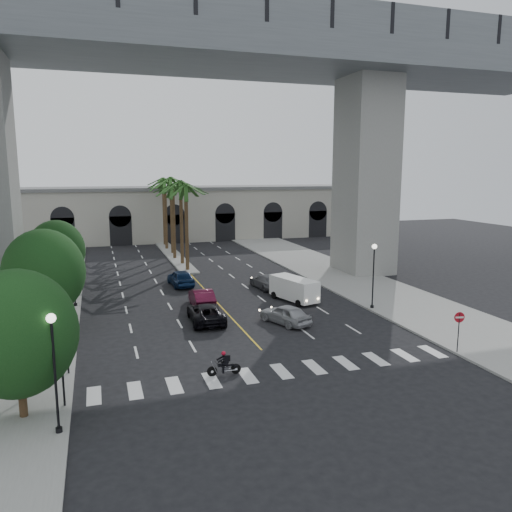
{
  "coord_description": "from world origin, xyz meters",
  "views": [
    {
      "loc": [
        -9.45,
        -26.15,
        11.08
      ],
      "look_at": [
        0.92,
        6.0,
        5.27
      ],
      "focal_mm": 35.0,
      "sensor_mm": 36.0,
      "label": 1
    }
  ],
  "objects": [
    {
      "name": "ground",
      "position": [
        0.0,
        0.0,
        0.0
      ],
      "size": [
        140.0,
        140.0,
        0.0
      ],
      "primitive_type": "plane",
      "color": "black",
      "rests_on": "ground"
    },
    {
      "name": "sidewalk_left",
      "position": [
        -15.0,
        15.0,
        0.07
      ],
      "size": [
        8.0,
        100.0,
        0.15
      ],
      "primitive_type": "cube",
      "color": "gray",
      "rests_on": "ground"
    },
    {
      "name": "sidewalk_right",
      "position": [
        15.0,
        15.0,
        0.07
      ],
      "size": [
        8.0,
        100.0,
        0.15
      ],
      "primitive_type": "cube",
      "color": "gray",
      "rests_on": "ground"
    },
    {
      "name": "median",
      "position": [
        0.0,
        38.0,
        0.1
      ],
      "size": [
        2.0,
        24.0,
        0.2
      ],
      "primitive_type": "cube",
      "color": "gray",
      "rests_on": "ground"
    },
    {
      "name": "pier_building",
      "position": [
        0.0,
        55.0,
        4.27
      ],
      "size": [
        71.0,
        10.5,
        8.5
      ],
      "color": "#B3B0A0",
      "rests_on": "ground"
    },
    {
      "name": "bridge",
      "position": [
        3.42,
        22.0,
        18.51
      ],
      "size": [
        75.0,
        13.0,
        26.0
      ],
      "color": "gray",
      "rests_on": "ground"
    },
    {
      "name": "palm_a",
      "position": [
        0.0,
        28.0,
        9.1
      ],
      "size": [
        3.2,
        3.2,
        10.3
      ],
      "color": "#47331E",
      "rests_on": "ground"
    },
    {
      "name": "palm_b",
      "position": [
        0.1,
        32.0,
        9.37
      ],
      "size": [
        3.2,
        3.2,
        10.6
      ],
      "color": "#47331E",
      "rests_on": "ground"
    },
    {
      "name": "palm_c",
      "position": [
        -0.2,
        36.0,
        8.91
      ],
      "size": [
        3.2,
        3.2,
        10.1
      ],
      "color": "#47331E",
      "rests_on": "ground"
    },
    {
      "name": "palm_d",
      "position": [
        0.15,
        40.0,
        9.65
      ],
      "size": [
        3.2,
        3.2,
        10.9
      ],
      "color": "#47331E",
      "rests_on": "ground"
    },
    {
      "name": "palm_e",
      "position": [
        -0.1,
        44.0,
        9.19
      ],
      "size": [
        3.2,
        3.2,
        10.4
      ],
      "color": "#47331E",
      "rests_on": "ground"
    },
    {
      "name": "palm_f",
      "position": [
        0.2,
        48.0,
        9.46
      ],
      "size": [
        3.2,
        3.2,
        10.7
      ],
      "color": "#47331E",
      "rests_on": "ground"
    },
    {
      "name": "street_tree_near",
      "position": [
        -13.0,
        -3.0,
        4.02
      ],
      "size": [
        5.2,
        5.2,
        6.89
      ],
      "color": "#382616",
      "rests_on": "ground"
    },
    {
      "name": "street_tree_mid",
      "position": [
        -13.0,
        10.0,
        4.21
      ],
      "size": [
        5.44,
        5.44,
        7.21
      ],
      "color": "#382616",
      "rests_on": "ground"
    },
    {
      "name": "street_tree_far",
      "position": [
        -13.0,
        22.0,
        3.9
      ],
      "size": [
        5.04,
        5.04,
        6.68
      ],
      "color": "#382616",
      "rests_on": "ground"
    },
    {
      "name": "lamp_post_left_near",
      "position": [
        -11.4,
        -5.0,
        3.22
      ],
      "size": [
        0.4,
        0.4,
        5.35
      ],
      "color": "black",
      "rests_on": "ground"
    },
    {
      "name": "lamp_post_left_far",
      "position": [
        -11.4,
        16.0,
        3.22
      ],
      "size": [
        0.4,
        0.4,
        5.35
      ],
      "color": "black",
      "rests_on": "ground"
    },
    {
      "name": "lamp_post_right",
      "position": [
        11.4,
        8.0,
        3.22
      ],
      "size": [
        0.4,
        0.4,
        5.35
      ],
      "color": "black",
      "rests_on": "ground"
    },
    {
      "name": "traffic_signal_near",
      "position": [
        -11.3,
        -2.5,
        2.51
      ],
      "size": [
        0.25,
        0.18,
        3.65
      ],
      "color": "black",
      "rests_on": "ground"
    },
    {
      "name": "traffic_signal_far",
      "position": [
        -11.3,
        1.5,
        2.51
      ],
      "size": [
        0.25,
        0.18,
        3.65
      ],
      "color": "black",
      "rests_on": "ground"
    },
    {
      "name": "motorcycle_rider",
      "position": [
        -3.13,
        -0.99,
        0.62
      ],
      "size": [
        1.9,
        0.51,
        1.37
      ],
      "rotation": [
        0.0,
        0.0,
        -0.03
      ],
      "color": "black",
      "rests_on": "ground"
    },
    {
      "name": "car_a",
      "position": [
        3.38,
        6.65,
        0.72
      ],
      "size": [
        3.19,
        4.57,
        1.44
      ],
      "primitive_type": "imported",
      "rotation": [
        0.0,
        0.0,
        3.53
      ],
      "color": "#A8A9AD",
      "rests_on": "ground"
    },
    {
      "name": "car_b",
      "position": [
        -1.5,
        12.98,
        0.77
      ],
      "size": [
        1.79,
        4.71,
        1.53
      ],
      "primitive_type": "imported",
      "rotation": [
        0.0,
        0.0,
        3.1
      ],
      "color": "#501026",
      "rests_on": "ground"
    },
    {
      "name": "car_c",
      "position": [
        -2.07,
        8.78,
        0.71
      ],
      "size": [
        2.57,
        5.19,
        1.41
      ],
      "primitive_type": "imported",
      "rotation": [
        0.0,
        0.0,
        3.1
      ],
      "color": "black",
      "rests_on": "ground"
    },
    {
      "name": "car_d",
      "position": [
        5.66,
        17.51,
        0.69
      ],
      "size": [
        2.37,
        4.89,
        1.37
      ],
      "primitive_type": "imported",
      "rotation": [
        0.0,
        0.0,
        3.24
      ],
      "color": "slate",
      "rests_on": "ground"
    },
    {
      "name": "car_e",
      "position": [
        -1.9,
        21.1,
        0.8
      ],
      "size": [
        2.27,
        4.81,
        1.59
      ],
      "primitive_type": "imported",
      "rotation": [
        0.0,
        0.0,
        3.23
      ],
      "color": "#10274D",
      "rests_on": "ground"
    },
    {
      "name": "cargo_van",
      "position": [
        6.38,
        12.3,
        1.14
      ],
      "size": [
        3.06,
        5.09,
        2.04
      ],
      "rotation": [
        0.0,
        0.0,
        0.29
      ],
      "color": "white",
      "rests_on": "ground"
    },
    {
      "name": "do_not_enter_sign",
      "position": [
        11.14,
        -2.32,
        1.93
      ],
      "size": [
        0.64,
        0.17,
        2.66
      ],
      "rotation": [
        0.0,
        0.0,
        -0.22
      ],
      "color": "black",
      "rests_on": "ground"
    }
  ]
}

